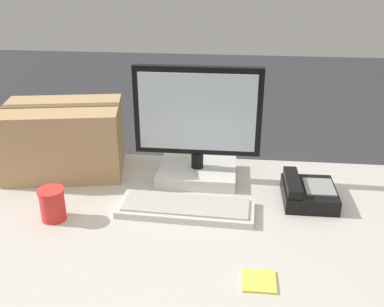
% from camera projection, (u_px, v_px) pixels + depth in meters
% --- Properties ---
extents(office_desk, '(1.80, 0.90, 0.73)m').
position_uv_depth(office_desk, '(155.00, 304.00, 1.57)').
color(office_desk, beige).
rests_on(office_desk, ground_plane).
extents(monitor, '(0.44, 0.23, 0.41)m').
position_uv_depth(monitor, '(197.00, 135.00, 1.59)').
color(monitor, white).
rests_on(monitor, office_desk).
extents(keyboard, '(0.44, 0.17, 0.03)m').
position_uv_depth(keyboard, '(186.00, 208.00, 1.43)').
color(keyboard, beige).
rests_on(keyboard, office_desk).
extents(desk_phone, '(0.17, 0.20, 0.08)m').
position_uv_depth(desk_phone, '(307.00, 192.00, 1.49)').
color(desk_phone, black).
rests_on(desk_phone, office_desk).
extents(paper_cup_right, '(0.08, 0.08, 0.10)m').
position_uv_depth(paper_cup_right, '(52.00, 204.00, 1.38)').
color(paper_cup_right, red).
rests_on(paper_cup_right, office_desk).
extents(cardboard_box, '(0.46, 0.35, 0.26)m').
position_uv_depth(cardboard_box, '(64.00, 139.00, 1.66)').
color(cardboard_box, tan).
rests_on(cardboard_box, office_desk).
extents(sticky_note_pad, '(0.09, 0.09, 0.01)m').
position_uv_depth(sticky_note_pad, '(259.00, 281.00, 1.13)').
color(sticky_note_pad, '#E5DB4C').
rests_on(sticky_note_pad, office_desk).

